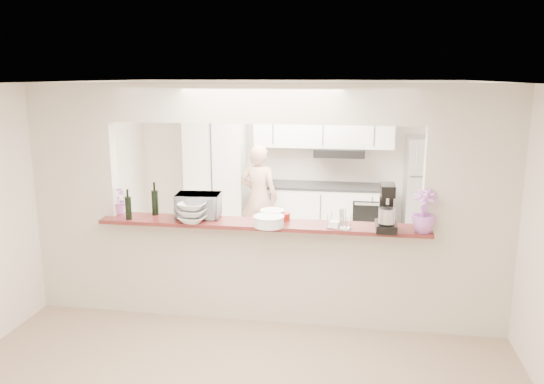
% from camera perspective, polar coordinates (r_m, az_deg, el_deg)
% --- Properties ---
extents(floor, '(6.00, 6.00, 0.00)m').
position_cam_1_polar(floor, '(5.90, -1.00, -13.38)').
color(floor, tan).
rests_on(floor, ground).
extents(tile_overlay, '(5.00, 2.90, 0.01)m').
position_cam_1_polar(tile_overlay, '(7.31, 1.11, -8.11)').
color(tile_overlay, beige).
rests_on(tile_overlay, floor).
extents(partition, '(5.00, 0.15, 2.50)m').
position_cam_1_polar(partition, '(5.42, -1.06, 0.86)').
color(partition, beige).
rests_on(partition, floor).
extents(bar_counter, '(3.40, 0.38, 1.09)m').
position_cam_1_polar(bar_counter, '(5.67, -1.03, -8.16)').
color(bar_counter, beige).
rests_on(bar_counter, floor).
extents(kitchen_cabinets, '(3.15, 0.62, 2.25)m').
position_cam_1_polar(kitchen_cabinets, '(8.19, 0.97, 1.20)').
color(kitchen_cabinets, white).
rests_on(kitchen_cabinets, floor).
extents(refrigerator, '(0.75, 0.70, 1.70)m').
position_cam_1_polar(refrigerator, '(8.14, 16.67, -0.28)').
color(refrigerator, silver).
rests_on(refrigerator, floor).
extents(flower_left, '(0.33, 0.30, 0.31)m').
position_cam_1_polar(flower_left, '(6.00, -16.19, -0.80)').
color(flower_left, '#CB6BB0').
rests_on(flower_left, bar_counter).
extents(wine_bottle_a, '(0.07, 0.07, 0.36)m').
position_cam_1_polar(wine_bottle_a, '(5.86, -12.48, -1.07)').
color(wine_bottle_a, black).
rests_on(wine_bottle_a, bar_counter).
extents(wine_bottle_b, '(0.06, 0.06, 0.32)m').
position_cam_1_polar(wine_bottle_b, '(5.75, -15.20, -1.62)').
color(wine_bottle_b, black).
rests_on(wine_bottle_b, bar_counter).
extents(toaster_oven, '(0.49, 0.36, 0.26)m').
position_cam_1_polar(toaster_oven, '(5.69, -7.93, -1.44)').
color(toaster_oven, '#A9A9AE').
rests_on(toaster_oven, bar_counter).
extents(serving_bowls, '(0.31, 0.31, 0.20)m').
position_cam_1_polar(serving_bowls, '(5.49, -8.58, -2.24)').
color(serving_bowls, white).
rests_on(serving_bowls, bar_counter).
extents(plate_stack_a, '(0.25, 0.25, 0.12)m').
position_cam_1_polar(plate_stack_a, '(5.51, 0.03, -2.51)').
color(plate_stack_a, white).
rests_on(plate_stack_a, bar_counter).
extents(plate_stack_b, '(0.31, 0.31, 0.11)m').
position_cam_1_polar(plate_stack_b, '(5.30, -0.34, -3.16)').
color(plate_stack_b, white).
rests_on(plate_stack_b, bar_counter).
extents(red_bowl, '(0.16, 0.16, 0.07)m').
position_cam_1_polar(red_bowl, '(5.55, 1.13, -2.64)').
color(red_bowl, maroon).
rests_on(red_bowl, bar_counter).
extents(tan_bowl, '(0.14, 0.14, 0.07)m').
position_cam_1_polar(tan_bowl, '(5.47, -0.59, -2.90)').
color(tan_bowl, '#C5B18B').
rests_on(tan_bowl, bar_counter).
extents(utensil_caddy, '(0.25, 0.19, 0.21)m').
position_cam_1_polar(utensil_caddy, '(5.27, 7.23, -3.00)').
color(utensil_caddy, silver).
rests_on(utensil_caddy, bar_counter).
extents(stand_mixer, '(0.20, 0.32, 0.46)m').
position_cam_1_polar(stand_mixer, '(5.26, 12.22, -1.84)').
color(stand_mixer, black).
rests_on(stand_mixer, bar_counter).
extents(flower_right, '(0.29, 0.29, 0.42)m').
position_cam_1_polar(flower_right, '(5.28, 16.02, -1.98)').
color(flower_right, '#CB73D6').
rests_on(flower_right, bar_counter).
extents(person, '(0.64, 0.48, 1.58)m').
position_cam_1_polar(person, '(7.86, -1.42, -0.65)').
color(person, tan).
rests_on(person, floor).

